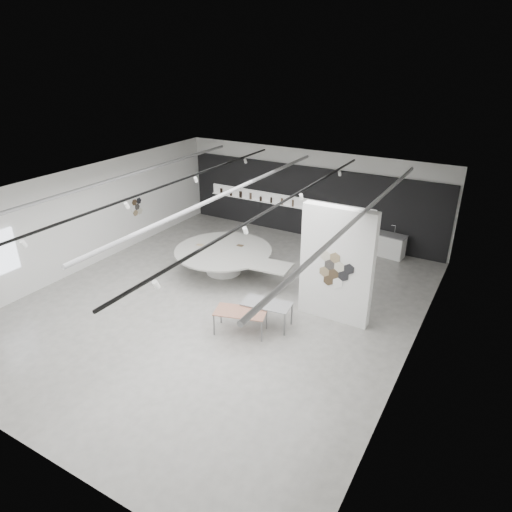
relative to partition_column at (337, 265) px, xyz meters
The scene contains 7 objects.
room 3.74m from the partition_column, 164.48° to the right, with size 12.02×14.02×3.82m.
back_wall_display 6.94m from the partition_column, 121.10° to the left, with size 11.80×0.27×3.10m.
partition_column is the anchor object (origin of this frame).
display_island 4.88m from the partition_column, 168.30° to the left, with size 4.82×3.90×0.92m.
sample_table_wood 3.16m from the partition_column, 134.25° to the right, with size 1.64×1.14×0.70m.
sample_table_stone 2.38m from the partition_column, 138.51° to the right, with size 1.54×0.90×0.75m.
kitchen_counter 5.68m from the partition_column, 89.52° to the left, with size 1.69×0.82×1.28m.
Camera 1 is at (7.51, -10.72, 7.63)m, focal length 32.00 mm.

